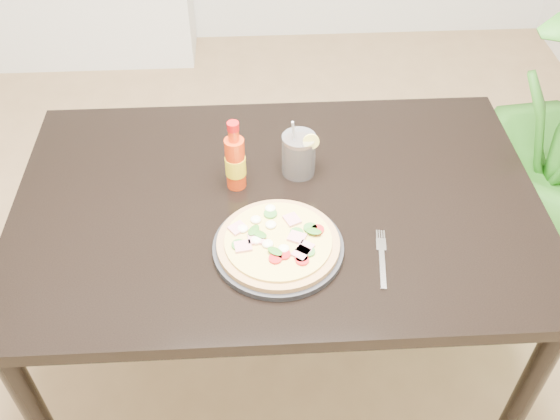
{
  "coord_description": "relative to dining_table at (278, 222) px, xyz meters",
  "views": [
    {
      "loc": [
        0.22,
        -1.23,
        1.88
      ],
      "look_at": [
        0.28,
        -0.14,
        0.83
      ],
      "focal_mm": 40.0,
      "sensor_mm": 36.0,
      "label": 1
    }
  ],
  "objects": [
    {
      "name": "pizza",
      "position": [
        -0.01,
        -0.18,
        0.11
      ],
      "size": [
        0.3,
        0.3,
        0.03
      ],
      "color": "tan",
      "rests_on": "plate"
    },
    {
      "name": "floor",
      "position": [
        -0.28,
        0.02,
        -0.67
      ],
      "size": [
        4.5,
        4.5,
        0.0
      ],
      "primitive_type": "plane",
      "color": "#9E7A51",
      "rests_on": "ground"
    },
    {
      "name": "cola_cup",
      "position": [
        0.06,
        0.11,
        0.14
      ],
      "size": [
        0.1,
        0.09,
        0.18
      ],
      "rotation": [
        0.0,
        0.0,
        0.35
      ],
      "color": "black",
      "rests_on": "dining_table"
    },
    {
      "name": "plant_pot",
      "position": [
        1.06,
        0.5,
        -0.56
      ],
      "size": [
        0.28,
        0.28,
        0.22
      ],
      "primitive_type": "cylinder",
      "color": "brown",
      "rests_on": "ground"
    },
    {
      "name": "plate",
      "position": [
        -0.01,
        -0.18,
        0.09
      ],
      "size": [
        0.32,
        0.32,
        0.02
      ],
      "primitive_type": "cylinder",
      "color": "black",
      "rests_on": "dining_table"
    },
    {
      "name": "fork",
      "position": [
        0.24,
        -0.22,
        0.09
      ],
      "size": [
        0.04,
        0.19,
        0.0
      ],
      "rotation": [
        0.0,
        0.0,
        -0.13
      ],
      "color": "silver",
      "rests_on": "dining_table"
    },
    {
      "name": "media_console",
      "position": [
        -1.08,
        2.09,
        -0.42
      ],
      "size": [
        1.4,
        0.34,
        0.5
      ],
      "primitive_type": "cube",
      "color": "white",
      "rests_on": "ground"
    },
    {
      "name": "hot_sauce_bottle",
      "position": [
        -0.11,
        0.07,
        0.17
      ],
      "size": [
        0.06,
        0.06,
        0.21
      ],
      "rotation": [
        0.0,
        0.0,
        0.25
      ],
      "color": "red",
      "rests_on": "dining_table"
    },
    {
      "name": "dining_table",
      "position": [
        0.0,
        0.0,
        0.0
      ],
      "size": [
        1.4,
        0.9,
        0.75
      ],
      "color": "black",
      "rests_on": "ground"
    }
  ]
}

